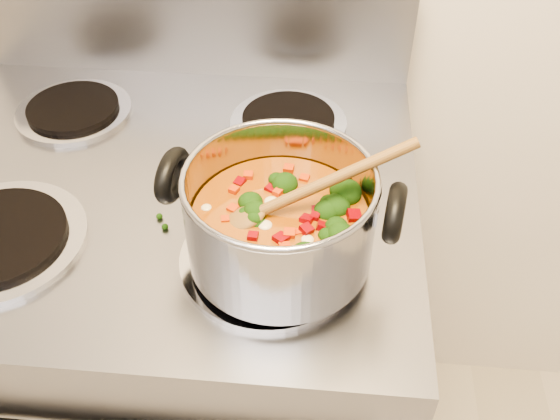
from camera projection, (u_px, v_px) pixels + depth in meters
The scene contains 4 objects.
electric_range at pixel (190, 354), 1.21m from camera, with size 0.74×0.67×1.08m.
stockpot at pixel (280, 220), 0.73m from camera, with size 0.29×0.22×0.14m.
wooden_spoon at pixel (286, 200), 0.71m from camera, with size 0.23×0.10×0.10m.
cooktop_crumbs at pixel (356, 188), 0.88m from camera, with size 0.03×0.06×0.01m.
Camera 1 is at (0.31, 0.49, 1.50)m, focal length 40.00 mm.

